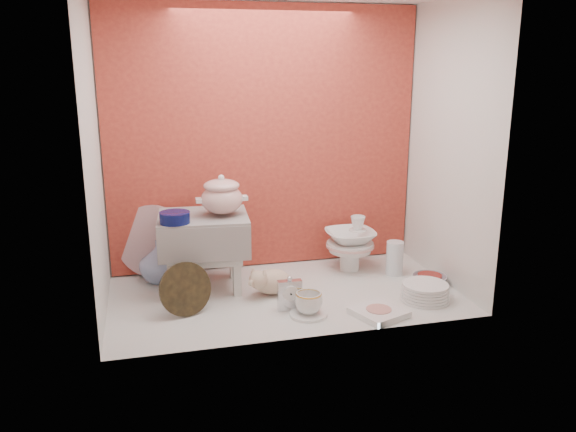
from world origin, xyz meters
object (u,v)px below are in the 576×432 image
object	(u,v)px
step_stool	(204,252)
crystal_bowl	(429,280)
floral_platter	(153,241)
mantel_clock	(290,293)
porcelain_tower	(350,243)
dinner_plate_stack	(425,292)
soup_tureen	(222,195)
blue_white_vase	(160,261)
gold_rim_teacup	(309,303)
plush_pig	(272,281)

from	to	relation	value
step_stool	crystal_bowl	bearing A→B (deg)	-7.78
step_stool	floral_platter	distance (m)	0.36
mantel_clock	porcelain_tower	distance (m)	0.68
dinner_plate_stack	step_stool	bearing A→B (deg)	157.59
soup_tureen	crystal_bowl	bearing A→B (deg)	-12.35
blue_white_vase	mantel_clock	bearing A→B (deg)	-42.47
gold_rim_teacup	soup_tureen	bearing A→B (deg)	127.46
blue_white_vase	dinner_plate_stack	bearing A→B (deg)	-24.79
floral_platter	plush_pig	size ratio (longest dim) A/B	1.67
soup_tureen	blue_white_vase	world-z (taller)	soup_tureen
blue_white_vase	mantel_clock	distance (m)	0.81
blue_white_vase	plush_pig	xyz separation A→B (m)	(0.56, -0.34, -0.04)
soup_tureen	gold_rim_teacup	world-z (taller)	soup_tureen
blue_white_vase	gold_rim_teacup	world-z (taller)	blue_white_vase
plush_pig	porcelain_tower	xyz separation A→B (m)	(0.52, 0.26, 0.09)
mantel_clock	crystal_bowl	xyz separation A→B (m)	(0.82, 0.12, -0.06)
mantel_clock	crystal_bowl	world-z (taller)	mantel_clock
mantel_clock	crystal_bowl	distance (m)	0.83
soup_tureen	crystal_bowl	distance (m)	1.22
step_stool	plush_pig	xyz separation A→B (m)	(0.33, -0.18, -0.13)
mantel_clock	porcelain_tower	world-z (taller)	porcelain_tower
mantel_clock	soup_tureen	bearing A→B (deg)	129.00
soup_tureen	floral_platter	world-z (taller)	soup_tureen
mantel_clock	dinner_plate_stack	xyz separation A→B (m)	(0.70, -0.05, -0.04)
floral_platter	mantel_clock	distance (m)	0.91
floral_platter	mantel_clock	xyz separation A→B (m)	(0.63, -0.64, -0.12)
floral_platter	soup_tureen	bearing A→B (deg)	-37.68
gold_rim_teacup	crystal_bowl	size ratio (longest dim) A/B	0.72
blue_white_vase	mantel_clock	world-z (taller)	blue_white_vase
blue_white_vase	crystal_bowl	world-z (taller)	blue_white_vase
plush_pig	gold_rim_teacup	size ratio (longest dim) A/B	1.88
step_stool	plush_pig	distance (m)	0.40
blue_white_vase	porcelain_tower	bearing A→B (deg)	-4.24
plush_pig	floral_platter	bearing A→B (deg)	139.88
step_stool	blue_white_vase	world-z (taller)	step_stool
step_stool	dinner_plate_stack	size ratio (longest dim) A/B	1.83
gold_rim_teacup	mantel_clock	bearing A→B (deg)	130.21
blue_white_vase	floral_platter	bearing A→B (deg)	108.17
dinner_plate_stack	porcelain_tower	bearing A→B (deg)	112.82
plush_pig	blue_white_vase	bearing A→B (deg)	144.75
step_stool	mantel_clock	size ratio (longest dim) A/B	2.67
floral_platter	dinner_plate_stack	xyz separation A→B (m)	(1.33, -0.69, -0.16)
soup_tureen	gold_rim_teacup	distance (m)	0.72
plush_pig	dinner_plate_stack	bearing A→B (deg)	-23.86
porcelain_tower	blue_white_vase	bearing A→B (deg)	175.76
blue_white_vase	dinner_plate_stack	world-z (taller)	blue_white_vase
crystal_bowl	step_stool	bearing A→B (deg)	167.36
plush_pig	dinner_plate_stack	distance (m)	0.79
floral_platter	plush_pig	bearing A→B (deg)	-35.88
floral_platter	blue_white_vase	distance (m)	0.13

